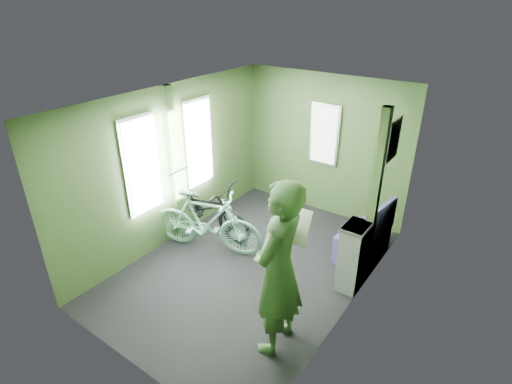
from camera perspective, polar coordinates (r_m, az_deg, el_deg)
room at (r=4.90m, az=-0.77°, el=3.37°), size 4.00×4.02×2.31m
bicycle_black at (r=6.37m, az=-7.20°, el=-5.57°), size 1.72×0.74×0.98m
bicycle_mint at (r=5.91m, az=-6.82°, el=-8.33°), size 1.74×1.06×1.04m
passenger at (r=3.95m, az=3.22°, el=-11.07°), size 0.52×0.77×1.92m
waste_box at (r=5.12m, az=13.67°, el=-8.98°), size 0.27×0.37×0.91m
bench_seat at (r=5.81m, az=15.11°, el=-6.83°), size 0.56×0.87×0.87m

